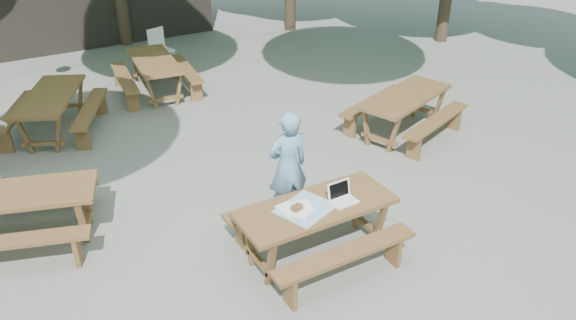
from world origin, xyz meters
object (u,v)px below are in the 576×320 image
Objects in this scene: main_picnic_table at (316,229)px; plastic_chair at (162,56)px; picnic_table_nw at (20,216)px; woman at (288,166)px.

main_picnic_table is 7.87m from plastic_chair.
picnic_table_nw is 3.58m from woman.
main_picnic_table is at bearing -112.04° from plastic_chair.
main_picnic_table is 1.24× the size of woman.
picnic_table_nw is at bearing -18.72° from woman.
picnic_table_nw is (-3.20, 2.18, 0.00)m from main_picnic_table.
woman is (0.13, 0.93, 0.42)m from main_picnic_table.
woman reaches higher than plastic_chair.
main_picnic_table is 2.22× the size of plastic_chair.
picnic_table_nw is 6.84m from plastic_chair.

